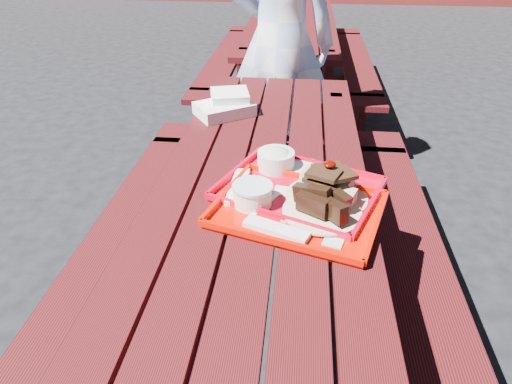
# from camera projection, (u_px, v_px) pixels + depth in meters

# --- Properties ---
(ground) EXTENTS (60.00, 60.00, 0.00)m
(ground) POSITION_uv_depth(u_px,v_px,m) (260.00, 336.00, 1.96)
(ground) COLOR black
(ground) RESTS_ON ground
(picnic_table_near) EXTENTS (1.41, 2.40, 0.75)m
(picnic_table_near) POSITION_uv_depth(u_px,v_px,m) (260.00, 231.00, 1.66)
(picnic_table_near) COLOR #4B0E0F
(picnic_table_near) RESTS_ON ground
(picnic_table_far) EXTENTS (1.41, 2.40, 0.75)m
(picnic_table_far) POSITION_uv_depth(u_px,v_px,m) (291.00, 43.00, 4.03)
(picnic_table_far) COLOR #4B0E0F
(picnic_table_far) RESTS_ON ground
(near_tray) EXTENTS (0.60, 0.54, 0.16)m
(near_tray) POSITION_uv_depth(u_px,v_px,m) (301.00, 180.00, 1.52)
(near_tray) COLOR red
(near_tray) RESTS_ON picnic_table_near
(far_tray) EXTENTS (0.58, 0.51, 0.08)m
(far_tray) POSITION_uv_depth(u_px,v_px,m) (294.00, 207.00, 1.41)
(far_tray) COLOR red
(far_tray) RESTS_ON picnic_table_near
(white_cloth) EXTENTS (0.30, 0.29, 0.10)m
(white_cloth) POSITION_uv_depth(u_px,v_px,m) (226.00, 105.00, 2.10)
(white_cloth) COLOR white
(white_cloth) RESTS_ON picnic_table_near
(person) EXTENTS (0.69, 0.49, 1.78)m
(person) POSITION_uv_depth(u_px,v_px,m) (280.00, 43.00, 2.70)
(person) COLOR #B6D1FF
(person) RESTS_ON ground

